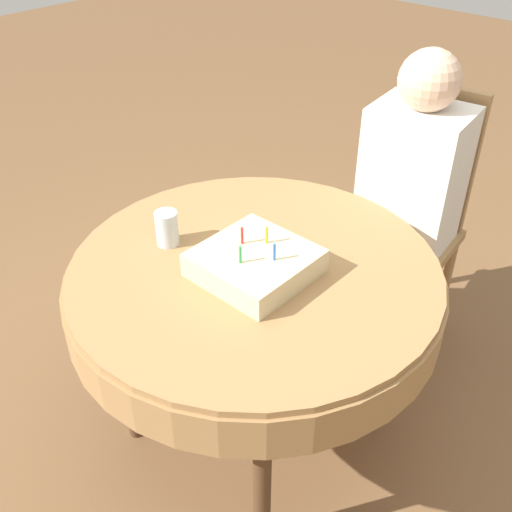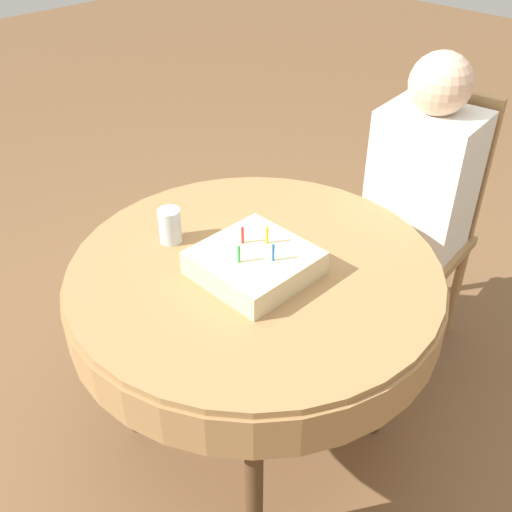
# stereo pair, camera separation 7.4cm
# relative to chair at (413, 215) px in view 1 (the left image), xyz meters

# --- Properties ---
(ground_plane) EXTENTS (12.00, 12.00, 0.00)m
(ground_plane) POSITION_rel_chair_xyz_m (-0.06, -0.82, -0.53)
(ground_plane) COLOR brown
(dining_table) EXTENTS (1.08, 1.08, 0.71)m
(dining_table) POSITION_rel_chair_xyz_m (-0.06, -0.82, 0.10)
(dining_table) COLOR #9E7547
(dining_table) RESTS_ON ground_plane
(chair) EXTENTS (0.41, 0.41, 1.00)m
(chair) POSITION_rel_chair_xyz_m (0.00, 0.00, 0.00)
(chair) COLOR #A37A4C
(chair) RESTS_ON ground_plane
(person) EXTENTS (0.35, 0.38, 1.17)m
(person) POSITION_rel_chair_xyz_m (0.01, -0.09, 0.18)
(person) COLOR #DBB293
(person) RESTS_ON ground_plane
(birthday_cake) EXTENTS (0.29, 0.29, 0.12)m
(birthday_cake) POSITION_rel_chair_xyz_m (-0.04, -0.85, 0.22)
(birthday_cake) COLOR beige
(birthday_cake) RESTS_ON dining_table
(drinking_glass) EXTENTS (0.07, 0.07, 0.11)m
(drinking_glass) POSITION_rel_chair_xyz_m (-0.33, -0.91, 0.23)
(drinking_glass) COLOR silver
(drinking_glass) RESTS_ON dining_table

